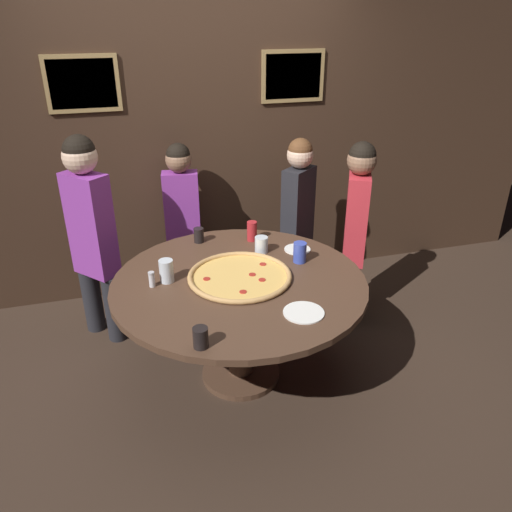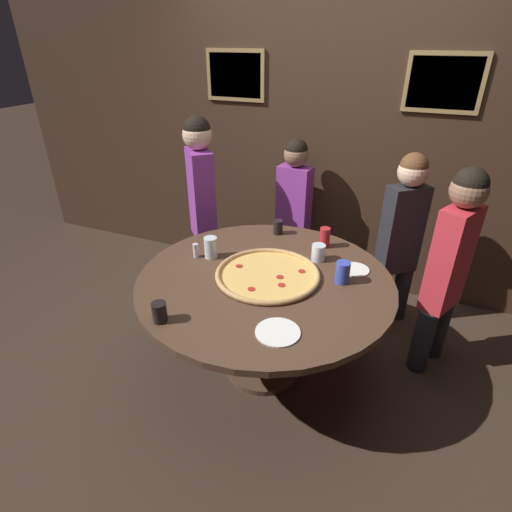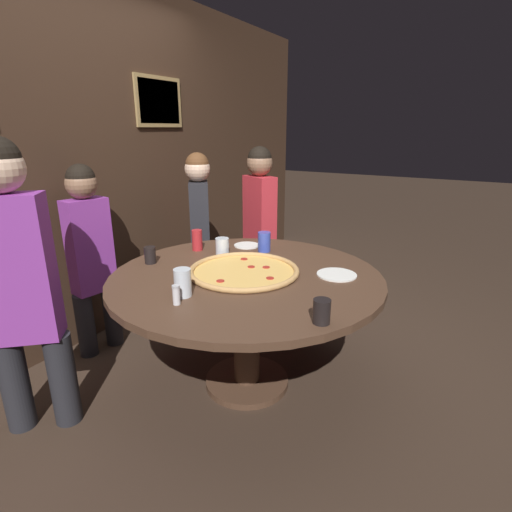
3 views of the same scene
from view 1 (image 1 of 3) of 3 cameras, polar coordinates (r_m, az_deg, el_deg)
name	(u,v)px [view 1 (image 1 of 3)]	position (r m, az deg, el deg)	size (l,w,h in m)	color
ground_plane	(241,375)	(3.49, -1.74, -13.42)	(24.00, 24.00, 0.00)	#38281E
back_wall	(196,137)	(4.14, -6.92, 13.30)	(6.40, 0.08, 2.60)	#3D281C
dining_table	(240,298)	(3.13, -1.89, -4.85)	(1.57, 1.57, 0.74)	#4C3323
giant_pizza	(240,276)	(3.08, -1.87, -2.32)	(0.65, 0.65, 0.03)	#EAB75B
drink_cup_near_left	(166,271)	(3.06, -10.20, -1.69)	(0.09, 0.09, 0.14)	silver
drink_cup_centre_back	(252,231)	(3.56, -0.46, 2.86)	(0.07, 0.07, 0.14)	#B22328
drink_cup_by_shaker	(300,252)	(3.27, 5.03, 0.41)	(0.09, 0.09, 0.13)	#384CB7
drink_cup_near_right	(201,338)	(2.48, -6.35, -9.24)	(0.08, 0.08, 0.11)	black
drink_cup_front_edge	(261,245)	(3.39, 0.62, 1.31)	(0.09, 0.09, 0.11)	silver
drink_cup_far_left	(199,235)	(3.56, -6.55, 2.38)	(0.07, 0.07, 0.11)	black
white_plate_near_front	(304,313)	(2.76, 5.47, -6.45)	(0.23, 0.23, 0.01)	white
white_plate_beside_cup	(297,249)	(3.45, 4.75, 0.77)	(0.18, 0.18, 0.01)	white
condiment_shaker	(152,279)	(3.04, -11.83, -2.62)	(0.04, 0.04, 0.10)	silver
diner_centre_back	(298,212)	(4.03, 4.81, 5.09)	(0.34, 0.31, 1.36)	#232328
diner_side_right	(356,222)	(3.81, 11.34, 3.78)	(0.27, 0.37, 1.41)	#232328
diner_side_left	(182,215)	(4.04, -8.42, 4.70)	(0.34, 0.20, 1.33)	#232328
diner_far_right	(91,229)	(3.64, -18.30, 2.89)	(0.35, 0.37, 1.52)	#232328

